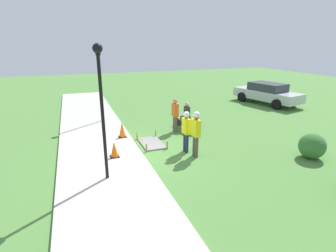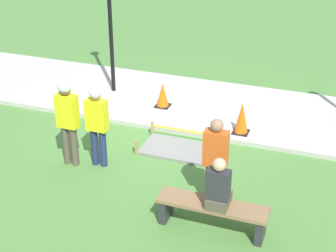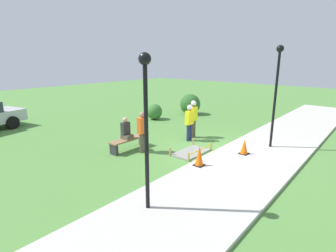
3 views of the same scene
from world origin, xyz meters
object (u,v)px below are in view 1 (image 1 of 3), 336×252
Objects in this scene: traffic_cone_near_patch at (122,130)px; person_seated_on_bench at (186,113)px; worker_assistant at (186,128)px; park_bench at (186,123)px; parked_car_silver at (267,93)px; bystander_in_orange_shirt at (175,114)px; lamppost_near at (101,95)px; traffic_cone_far_patch at (114,149)px; worker_supervisor at (196,130)px; lamppost_far at (100,76)px.

traffic_cone_near_patch is 3.37m from person_seated_on_bench.
traffic_cone_near_patch is at bearing -138.10° from worker_assistant.
parked_car_silver is at bearing 113.59° from park_bench.
bystander_in_orange_shirt is (-0.12, 2.62, 0.48)m from traffic_cone_near_patch.
lamppost_near reaches higher than park_bench.
traffic_cone_near_patch is 1.19× the size of traffic_cone_far_patch.
bystander_in_orange_shirt reaches higher than traffic_cone_near_patch.
person_seated_on_bench is at bearing 109.46° from bystander_in_orange_shirt.
person_seated_on_bench is (-0.37, 3.32, 0.39)m from traffic_cone_near_patch.
parked_car_silver is (-3.42, 7.84, 0.44)m from park_bench.
worker_supervisor is at bearing -18.12° from person_seated_on_bench.
worker_assistant is at bearing 84.37° from traffic_cone_far_patch.
person_seated_on_bench is at bearing 121.24° from traffic_cone_far_patch.
worker_supervisor is 1.06× the size of worker_assistant.
worker_assistant is 0.45× the size of lamppost_far.
lamppost_near is at bearing -45.57° from bystander_in_orange_shirt.
lamppost_far is at bearing -170.70° from traffic_cone_near_patch.
person_seated_on_bench is 0.22× the size of lamppost_near.
park_bench is 6.36m from lamppost_near.
person_seated_on_bench is at bearing 55.20° from lamppost_far.
park_bench is 1.07× the size of worker_assistant.
worker_supervisor is 11.03m from parked_car_silver.
traffic_cone_near_patch is 4.43m from lamppost_near.
worker_supervisor is (2.88, 2.26, 0.61)m from traffic_cone_near_patch.
parked_car_silver is at bearing 126.60° from worker_supervisor.
worker_assistant is at bearing -11.82° from bystander_in_orange_shirt.
lamppost_near is at bearing -17.43° from traffic_cone_far_patch.
traffic_cone_near_patch is at bearing -85.25° from park_bench.
person_seated_on_bench is at bearing -79.63° from parked_car_silver.
traffic_cone_far_patch is 0.16× the size of lamppost_far.
person_seated_on_bench is at bearing 155.74° from worker_assistant.
lamppost_near is at bearing -18.02° from traffic_cone_near_patch.
traffic_cone_near_patch reaches higher than traffic_cone_far_patch.
lamppost_near is at bearing -48.59° from person_seated_on_bench.
traffic_cone_far_patch is 0.12× the size of parked_car_silver.
worker_assistant is 6.16m from lamppost_far.
traffic_cone_far_patch is 0.67× the size of person_seated_on_bench.
bystander_in_orange_shirt reaches higher than parked_car_silver.
lamppost_near reaches higher than worker_supervisor.
worker_supervisor is 6.67m from lamppost_far.
worker_assistant is at bearing 41.90° from traffic_cone_near_patch.
bystander_in_orange_shirt is (-2.18, 3.31, 0.54)m from traffic_cone_far_patch.
bystander_in_orange_shirt is (-2.46, 0.51, -0.05)m from worker_assistant.
bystander_in_orange_shirt is at bearing 173.23° from worker_supervisor.
traffic_cone_far_patch is at bearing -95.63° from worker_assistant.
parked_car_silver is (-3.70, 11.12, 0.33)m from traffic_cone_near_patch.
bystander_in_orange_shirt is at bearing 123.45° from traffic_cone_far_patch.
worker_assistant reaches higher than bystander_in_orange_shirt.
person_seated_on_bench is (-0.09, 0.05, 0.49)m from park_bench.
lamppost_far reaches higher than traffic_cone_far_patch.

